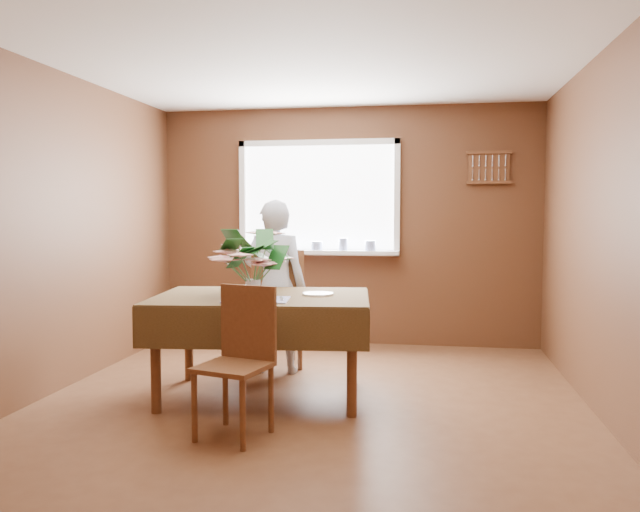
% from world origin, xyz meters
% --- Properties ---
extents(floor, '(4.50, 4.50, 0.00)m').
position_xyz_m(floor, '(0.00, 0.00, 0.00)').
color(floor, '#58331E').
rests_on(floor, ground).
extents(ceiling, '(4.50, 4.50, 0.00)m').
position_xyz_m(ceiling, '(0.00, 0.00, 2.50)').
color(ceiling, white).
rests_on(ceiling, wall_back).
extents(wall_back, '(4.00, 0.00, 4.00)m').
position_xyz_m(wall_back, '(0.00, 2.25, 1.25)').
color(wall_back, brown).
rests_on(wall_back, floor).
extents(wall_front, '(4.00, 0.00, 4.00)m').
position_xyz_m(wall_front, '(0.00, -2.25, 1.25)').
color(wall_front, brown).
rests_on(wall_front, floor).
extents(wall_left, '(0.00, 4.50, 4.50)m').
position_xyz_m(wall_left, '(-2.00, 0.00, 1.25)').
color(wall_left, brown).
rests_on(wall_left, floor).
extents(wall_right, '(0.00, 4.50, 4.50)m').
position_xyz_m(wall_right, '(2.00, 0.00, 1.25)').
color(wall_right, brown).
rests_on(wall_right, floor).
extents(window_assembly, '(1.72, 0.20, 1.22)m').
position_xyz_m(window_assembly, '(-0.29, 2.20, 1.35)').
color(window_assembly, white).
rests_on(window_assembly, wall_back).
extents(spoon_rack, '(0.44, 0.05, 0.33)m').
position_xyz_m(spoon_rack, '(1.45, 2.22, 1.85)').
color(spoon_rack, brown).
rests_on(spoon_rack, wall_back).
extents(dining_table, '(1.70, 1.25, 0.78)m').
position_xyz_m(dining_table, '(-0.38, 0.19, 0.68)').
color(dining_table, brown).
rests_on(dining_table, floor).
extents(chair_far, '(0.59, 0.59, 1.07)m').
position_xyz_m(chair_far, '(-0.48, 1.05, 0.57)').
color(chair_far, brown).
rests_on(chair_far, floor).
extents(chair_near, '(0.49, 0.49, 0.93)m').
position_xyz_m(chair_near, '(-0.32, -0.59, 0.51)').
color(chair_near, brown).
rests_on(chair_near, floor).
extents(seated_woman, '(0.57, 0.40, 1.51)m').
position_xyz_m(seated_woman, '(-0.46, 0.92, 0.75)').
color(seated_woman, white).
rests_on(seated_woman, floor).
extents(flower_bouquet, '(0.55, 0.55, 0.47)m').
position_xyz_m(flower_bouquet, '(-0.40, 0.02, 1.08)').
color(flower_bouquet, white).
rests_on(flower_bouquet, dining_table).
extents(side_plate, '(0.24, 0.24, 0.01)m').
position_xyz_m(side_plate, '(0.03, 0.30, 0.78)').
color(side_plate, white).
rests_on(side_plate, dining_table).
extents(table_knife, '(0.07, 0.20, 0.00)m').
position_xyz_m(table_knife, '(-0.19, -0.01, 0.78)').
color(table_knife, silver).
rests_on(table_knife, dining_table).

